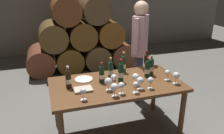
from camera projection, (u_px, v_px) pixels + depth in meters
ground_plane at (116, 132)px, 3.23m from camera, size 14.00×14.00×0.00m
cellar_back_wall at (70, 2)px, 6.47m from camera, size 10.00×0.24×2.80m
barrel_stack at (81, 39)px, 5.29m from camera, size 2.49×0.90×1.69m
dining_table at (117, 89)px, 2.99m from camera, size 1.70×0.90×0.76m
wine_bottle_0 at (121, 72)px, 2.95m from camera, size 0.07×0.07×0.32m
wine_bottle_1 at (123, 64)px, 3.26m from camera, size 0.07×0.07×0.31m
wine_bottle_2 at (146, 63)px, 3.29m from camera, size 0.07×0.07×0.32m
wine_bottle_3 at (68, 79)px, 2.79m from camera, size 0.07×0.07×0.29m
wine_bottle_4 at (102, 74)px, 2.94m from camera, size 0.07×0.07×0.27m
wine_bottle_5 at (111, 70)px, 3.05m from camera, size 0.07×0.07×0.30m
wine_bottle_6 at (147, 69)px, 3.10m from camera, size 0.07×0.07×0.28m
wine_bottle_7 at (151, 66)px, 3.17m from camera, size 0.07×0.07×0.29m
wine_glass_0 at (140, 81)px, 2.76m from camera, size 0.09×0.09×0.16m
wine_glass_1 at (108, 82)px, 2.73m from camera, size 0.09×0.09×0.16m
wine_glass_2 at (114, 87)px, 2.59m from camera, size 0.09×0.09×0.16m
wine_glass_3 at (83, 92)px, 2.51m from camera, size 0.07×0.07×0.15m
wine_glass_4 at (176, 76)px, 2.90m from camera, size 0.09×0.09×0.16m
wine_glass_5 at (167, 73)px, 3.01m from camera, size 0.07×0.07×0.14m
wine_glass_6 at (114, 78)px, 2.85m from camera, size 0.08×0.08×0.15m
wine_glass_7 at (136, 77)px, 2.86m from camera, size 0.09×0.09×0.16m
wine_glass_8 at (136, 85)px, 2.67m from camera, size 0.07×0.07×0.14m
wine_glass_9 at (121, 86)px, 2.64m from camera, size 0.07×0.07×0.15m
wine_glass_10 at (150, 81)px, 2.78m from camera, size 0.07×0.07×0.15m
tasting_notebook at (83, 90)px, 2.76m from camera, size 0.23×0.17×0.03m
serving_plate at (84, 79)px, 3.06m from camera, size 0.24×0.24×0.01m
sommelier_presenting at (140, 43)px, 3.71m from camera, size 0.35×0.39×1.72m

